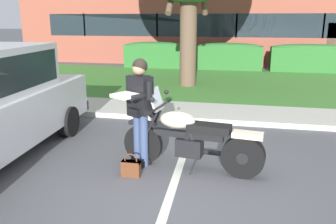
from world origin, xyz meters
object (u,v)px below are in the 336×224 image
object	(u,v)px
brick_building	(238,25)
motorcycle	(196,140)
hedge_left	(155,54)
handbag	(131,167)
rider_person	(139,104)
hedge_center_left	(229,56)
hedge_center_right	(309,58)

from	to	relation	value
brick_building	motorcycle	bearing A→B (deg)	-90.91
motorcycle	hedge_left	world-z (taller)	motorcycle
motorcycle	handbag	bearing A→B (deg)	-154.53
handbag	hedge_left	xyz separation A→B (m)	(-2.46, 11.48, 0.51)
rider_person	handbag	world-z (taller)	rider_person
hedge_left	hedge_center_left	distance (m)	3.41
motorcycle	hedge_left	distance (m)	11.55
hedge_center_right	brick_building	size ratio (longest dim) A/B	0.14
motorcycle	hedge_left	xyz separation A→B (m)	(-3.37, 11.05, 0.16)
motorcycle	hedge_center_right	size ratio (longest dim) A/B	0.69
hedge_center_left	hedge_center_right	xyz separation A→B (m)	(3.41, 0.00, 0.00)
rider_person	hedge_left	bearing A→B (deg)	102.63
hedge_center_left	brick_building	xyz separation A→B (m)	(0.24, 6.81, 1.24)
motorcycle	hedge_center_left	size ratio (longest dim) A/B	0.77
brick_building	handbag	bearing A→B (deg)	-93.73
hedge_left	brick_building	xyz separation A→B (m)	(3.65, 6.81, 1.24)
brick_building	hedge_center_right	bearing A→B (deg)	-65.03
handbag	hedge_center_right	bearing A→B (deg)	69.19
motorcycle	rider_person	distance (m)	1.03
hedge_left	hedge_center_right	distance (m)	6.82
hedge_left	brick_building	distance (m)	7.82
motorcycle	hedge_center_right	bearing A→B (deg)	72.64
rider_person	handbag	distance (m)	0.96
rider_person	hedge_left	xyz separation A→B (m)	(-2.48, 11.05, -0.36)
hedge_left	brick_building	bearing A→B (deg)	61.78
rider_person	hedge_center_right	size ratio (longest dim) A/B	0.53
hedge_center_right	hedge_center_left	bearing A→B (deg)	-180.00
rider_person	hedge_center_left	world-z (taller)	rider_person
hedge_center_right	motorcycle	bearing A→B (deg)	-107.36
rider_person	hedge_center_right	distance (m)	11.88
handbag	hedge_left	bearing A→B (deg)	102.09
motorcycle	hedge_center_left	xyz separation A→B (m)	(0.04, 11.05, 0.16)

